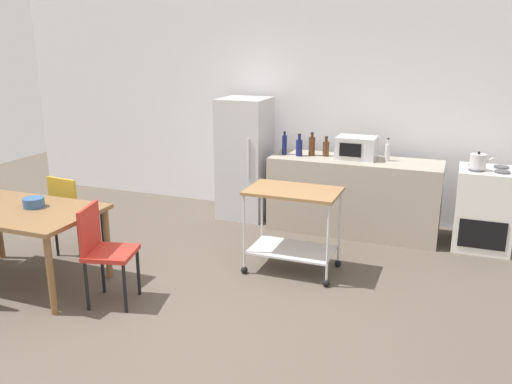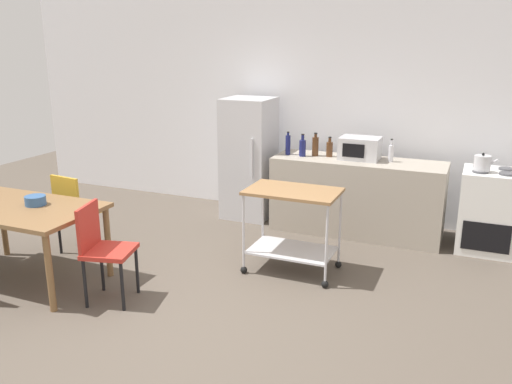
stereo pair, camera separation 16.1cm
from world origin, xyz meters
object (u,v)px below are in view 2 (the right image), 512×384
object	(u,v)px
dining_table	(20,214)
chair_red	(102,246)
refrigerator	(249,158)
fruit_bowl	(35,200)
bottle_hot_sauce	(303,147)
microwave	(360,148)
kettle	(482,163)
stove_oven	(488,211)
kitchen_cart	(293,217)
chair_mustard	(75,208)
bottle_olive_oil	(288,145)
bottle_sesame_oil	(391,153)
bottle_wine	(329,149)
bottle_soda	(315,146)

from	to	relation	value
dining_table	chair_red	xyz separation A→B (m)	(0.98, -0.04, -0.15)
refrigerator	fruit_bowl	bearing A→B (deg)	-112.90
bottle_hot_sauce	microwave	distance (m)	0.68
kettle	stove_oven	bearing A→B (deg)	39.67
kitchen_cart	dining_table	bearing A→B (deg)	-152.43
microwave	chair_mustard	bearing A→B (deg)	-144.48
chair_mustard	kitchen_cart	world-z (taller)	chair_mustard
dining_table	fruit_bowl	bearing A→B (deg)	38.09
chair_red	bottle_hot_sauce	xyz separation A→B (m)	(1.00, 2.54, 0.49)
refrigerator	bottle_olive_oil	size ratio (longest dim) A/B	5.48
chair_mustard	stove_oven	xyz separation A→B (m)	(4.09, 1.84, -0.07)
kitchen_cart	kettle	world-z (taller)	kettle
dining_table	stove_oven	distance (m)	4.85
kitchen_cart	bottle_sesame_oil	size ratio (longest dim) A/B	3.41
bottle_olive_oil	chair_red	bearing A→B (deg)	-107.48
refrigerator	bottle_sesame_oil	world-z (taller)	refrigerator
chair_red	microwave	world-z (taller)	microwave
chair_red	chair_mustard	world-z (taller)	same
kitchen_cart	bottle_wine	world-z (taller)	bottle_wine
dining_table	chair_mustard	bearing A→B (deg)	89.00
chair_red	bottle_soda	distance (m)	2.90
chair_mustard	bottle_soda	size ratio (longest dim) A/B	3.15
refrigerator	dining_table	bearing A→B (deg)	-114.36
bottle_soda	bottle_olive_oil	bearing A→B (deg)	-170.18
bottle_soda	microwave	world-z (taller)	bottle_soda
bottle_hot_sauce	bottle_sesame_oil	size ratio (longest dim) A/B	1.01
bottle_hot_sauce	fruit_bowl	xyz separation A→B (m)	(-1.86, -2.41, -0.21)
kettle	bottle_wine	bearing A→B (deg)	175.56
chair_red	bottle_sesame_oil	size ratio (longest dim) A/B	3.34
chair_red	refrigerator	bearing A→B (deg)	-18.60
chair_red	bottle_soda	world-z (taller)	bottle_soda
dining_table	bottle_olive_oil	world-z (taller)	bottle_olive_oil
bottle_olive_oil	bottle_wine	xyz separation A→B (m)	(0.50, 0.09, -0.03)
bottle_sesame_oil	dining_table	bearing A→B (deg)	-139.10
dining_table	bottle_wine	world-z (taller)	bottle_wine
bottle_wine	dining_table	bearing A→B (deg)	-131.17
microwave	bottle_sesame_oil	bearing A→B (deg)	-0.96
stove_oven	refrigerator	bearing A→B (deg)	178.40
kitchen_cart	microwave	size ratio (longest dim) A/B	1.98
bottle_wine	bottle_sesame_oil	size ratio (longest dim) A/B	0.90
bottle_wine	bottle_hot_sauce	bearing A→B (deg)	-161.01
chair_mustard	kitchen_cart	distance (m)	2.35
kitchen_cart	fruit_bowl	bearing A→B (deg)	-153.08
bottle_wine	microwave	world-z (taller)	microwave
microwave	bottle_olive_oil	bearing A→B (deg)	-174.13
stove_oven	fruit_bowl	bearing A→B (deg)	-148.07
bottle_olive_oil	dining_table	bearing A→B (deg)	-125.25
bottle_olive_oil	bottle_sesame_oil	size ratio (longest dim) A/B	1.06
dining_table	bottle_sesame_oil	world-z (taller)	bottle_sesame_oil
kitchen_cart	bottle_wine	xyz separation A→B (m)	(-0.03, 1.40, 0.42)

